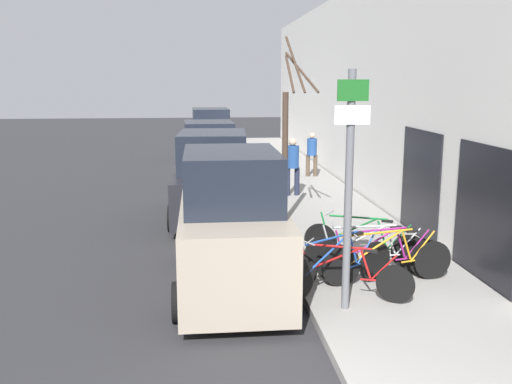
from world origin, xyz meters
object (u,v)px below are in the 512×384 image
signpost (349,185)px  parked_car_1 (213,180)px  bicycle_5 (363,244)px  parked_car_0 (231,228)px  bicycle_1 (337,267)px  bicycle_2 (388,260)px  bicycle_0 (346,274)px  pedestrian_far (312,151)px  bicycle_4 (371,252)px  street_tree (287,144)px  parked_car_2 (209,154)px  parked_car_3 (211,136)px  bicycle_3 (382,257)px  pedestrian_near (292,162)px

signpost → parked_car_1: (-1.83, 6.62, -1.05)m
bicycle_5 → parked_car_0: bearing=138.4°
bicycle_1 → parked_car_1: bearing=-10.4°
bicycle_2 → bicycle_5: bearing=0.7°
signpost → bicycle_0: size_ratio=1.88×
parked_car_1 → pedestrian_far: 6.56m
bicycle_1 → bicycle_4: (0.81, 0.82, -0.02)m
pedestrian_far → street_tree: (-1.94, -6.59, 1.01)m
pedestrian_far → bicycle_1: bearing=92.8°
signpost → parked_car_2: (-1.85, 12.28, -1.11)m
bicycle_0 → parked_car_2: 11.93m
parked_car_0 → parked_car_3: size_ratio=0.97×
bicycle_5 → parked_car_0: 2.68m
bicycle_4 → parked_car_0: (-2.52, -0.13, 0.56)m
bicycle_3 → bicycle_5: (-0.08, 0.87, 0.00)m
parked_car_2 → bicycle_2: bearing=-77.7°
bicycle_0 → parked_car_3: 17.82m
pedestrian_near → bicycle_0: bearing=79.4°
parked_car_1 → parked_car_2: parked_car_1 is taller
parked_car_2 → pedestrian_far: 3.71m
bicycle_0 → parked_car_2: bearing=40.3°
parked_car_1 → street_tree: (1.75, -1.17, 1.04)m
bicycle_5 → parked_car_2: bearing=48.7°
bicycle_0 → bicycle_3: bearing=-20.0°
bicycle_1 → pedestrian_near: 8.01m
pedestrian_near → street_tree: size_ratio=0.39×
bicycle_2 → parked_car_0: size_ratio=0.54×
bicycle_2 → bicycle_0: bearing=113.7°
bicycle_4 → parked_car_3: size_ratio=0.53×
signpost → parked_car_3: size_ratio=0.81×
bicycle_4 → street_tree: bearing=20.7°
parked_car_0 → pedestrian_near: bearing=73.0°
parked_car_1 → pedestrian_far: size_ratio=2.91×
bicycle_2 → parked_car_1: parked_car_1 is taller
signpost → bicycle_3: 2.17m
parked_car_3 → pedestrian_near: parked_car_3 is taller
bicycle_3 → bicycle_4: bearing=13.2°
bicycle_4 → parked_car_3: bearing=15.7°
bicycle_0 → street_tree: size_ratio=0.43×
bicycle_1 → bicycle_2: bearing=-100.0°
parked_car_3 → street_tree: bearing=-84.7°
bicycle_5 → signpost: bearing=-169.3°
signpost → parked_car_0: (-1.66, 1.40, -0.98)m
parked_car_3 → parked_car_1: bearing=-92.6°
street_tree → bicycle_0: bearing=-87.3°
bicycle_4 → parked_car_0: size_ratio=0.55×
parked_car_0 → street_tree: street_tree is taller
bicycle_1 → bicycle_3: 1.03m
bicycle_1 → parked_car_0: 1.92m
parked_car_0 → parked_car_3: bearing=90.2°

